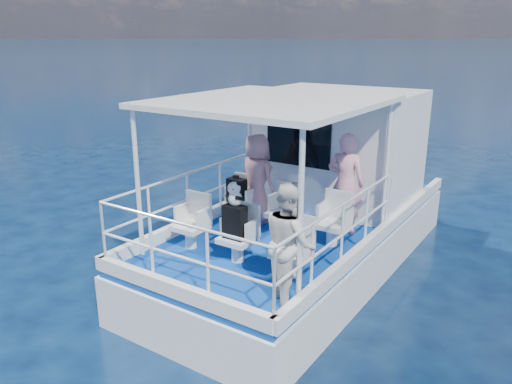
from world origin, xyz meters
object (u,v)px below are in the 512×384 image
at_px(passenger_port_fwd, 257,179).
at_px(backpack_center, 235,222).
at_px(passenger_stbd_aft, 290,242).
at_px(panda, 235,193).

bearing_deg(passenger_port_fwd, backpack_center, 126.49).
distance_m(passenger_stbd_aft, panda, 1.32).
height_order(passenger_stbd_aft, backpack_center, passenger_stbd_aft).
bearing_deg(passenger_stbd_aft, passenger_port_fwd, -7.72).
distance_m(passenger_port_fwd, backpack_center, 1.75).
xyz_separation_m(passenger_stbd_aft, panda, (-1.18, 0.49, 0.30)).
xyz_separation_m(passenger_port_fwd, backpack_center, (0.68, -1.60, -0.16)).
relative_size(backpack_center, panda, 1.36).
xyz_separation_m(passenger_port_fwd, passenger_stbd_aft, (1.86, -2.07, -0.03)).
distance_m(passenger_port_fwd, passenger_stbd_aft, 2.78).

